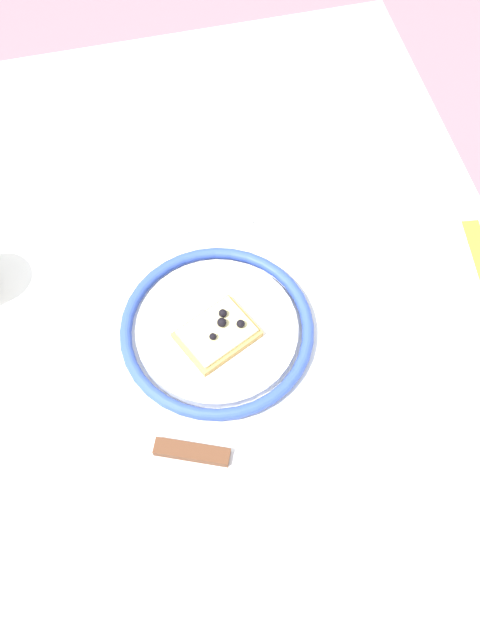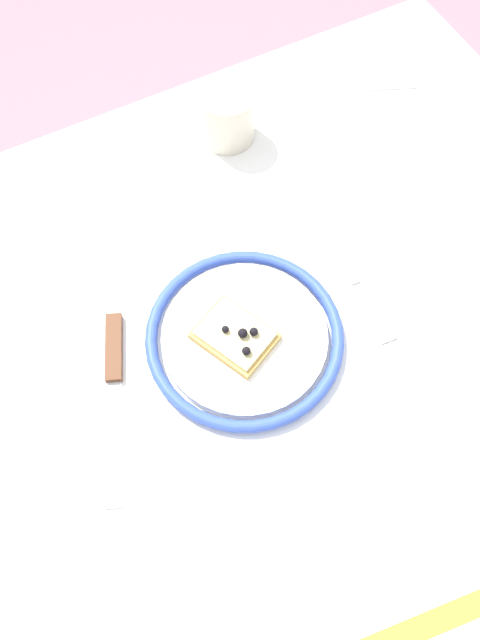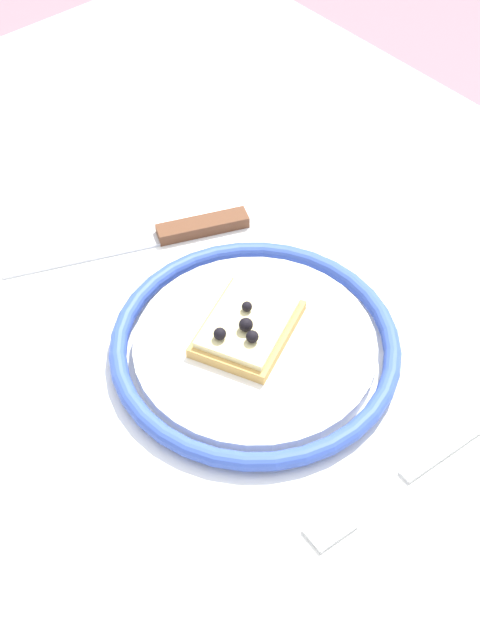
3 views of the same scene
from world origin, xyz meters
name	(u,v)px [view 1 (image 1 of 3)]	position (x,y,z in m)	size (l,w,h in m)	color
ground_plane	(223,490)	(0.00, 0.00, 0.00)	(6.00, 6.00, 0.00)	gray
dining_table	(214,367)	(0.00, 0.00, 0.63)	(1.16, 0.85, 0.70)	white
plate	(217,330)	(-0.01, 0.01, 0.71)	(0.25, 0.25, 0.02)	white
pizza_slice_near	(217,332)	(0.00, 0.01, 0.72)	(0.10, 0.11, 0.03)	tan
knife	(219,457)	(0.15, -0.02, 0.70)	(0.11, 0.23, 0.01)	silver
fork	(183,230)	(-0.18, 0.00, 0.70)	(0.03, 0.20, 0.00)	silver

